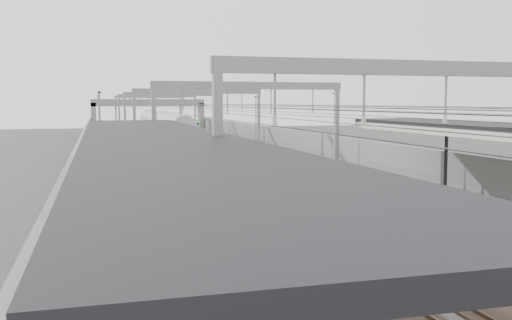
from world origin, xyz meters
TOP-DOWN VIEW (x-y plane):
  - ground at (0.00, 0.00)m, footprint 260.00×260.00m
  - platform_left at (-8.00, 45.00)m, footprint 4.00×120.00m
  - platform_right at (8.00, 45.00)m, footprint 4.00×120.00m
  - tracks at (0.00, 45.00)m, footprint 11.40×140.00m
  - overhead_line at (0.00, 51.62)m, footprint 13.00×140.00m
  - canopy_left at (-8.02, 2.99)m, footprint 4.40×30.00m
  - overbridge at (0.00, 100.00)m, footprint 22.00×2.20m
  - wall_left at (-11.20, 45.00)m, footprint 0.30×120.00m
  - wall_right at (11.20, 45.00)m, footprint 0.30×120.00m
  - train at (-1.50, 60.03)m, footprint 2.51×45.75m
  - signal_green at (-5.20, 69.80)m, footprint 0.32×0.32m
  - signal_red_near at (3.20, 67.47)m, footprint 0.32×0.32m
  - signal_red_far at (5.40, 74.17)m, footprint 0.32×0.32m

SIDE VIEW (x-z plane):
  - ground at x=0.00m, z-range 0.00..0.00m
  - tracks at x=0.00m, z-range -0.05..0.15m
  - platform_left at x=-8.00m, z-range 0.00..1.00m
  - platform_right at x=8.00m, z-range 0.00..1.00m
  - wall_left at x=-11.20m, z-range 0.00..3.20m
  - wall_right at x=11.20m, z-range 0.00..3.20m
  - train at x=-1.50m, z-range -0.03..3.95m
  - signal_green at x=-5.20m, z-range 0.68..4.15m
  - signal_red_near at x=3.20m, z-range 0.68..4.15m
  - signal_red_far at x=5.40m, z-range 0.68..4.15m
  - canopy_left at x=-8.02m, z-range 2.97..7.21m
  - overbridge at x=0.00m, z-range 1.86..8.76m
  - overhead_line at x=0.00m, z-range 2.84..9.44m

